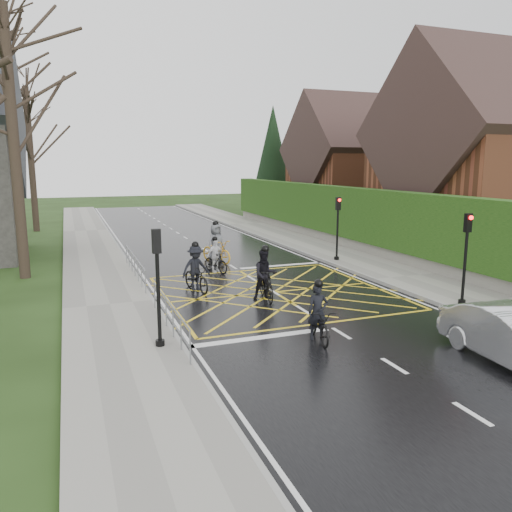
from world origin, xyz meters
TOP-DOWN VIEW (x-y plane):
  - ground at (0.00, 0.00)m, footprint 120.00×120.00m
  - road at (0.00, 0.00)m, footprint 9.00×80.00m
  - sidewalk_right at (6.00, 0.00)m, footprint 3.00×80.00m
  - sidewalk_left at (-6.00, 0.00)m, footprint 3.00×80.00m
  - stone_wall at (7.75, 6.00)m, footprint 0.50×38.00m
  - hedge at (7.75, 6.00)m, footprint 0.90×38.00m
  - house_near at (14.75, 4.00)m, footprint 11.80×9.80m
  - house_far at (14.75, 18.00)m, footprint 9.80×8.80m
  - conifer at (10.75, 26.00)m, footprint 4.60×4.60m
  - tree_near at (-9.00, 6.00)m, footprint 9.24×9.24m
  - tree_mid at (-10.00, 14.00)m, footprint 10.08×10.08m
  - tree_far at (-9.30, 22.00)m, footprint 8.40×8.40m
  - railing_south at (-4.65, -3.50)m, footprint 0.05×5.04m
  - railing_north at (-4.65, 4.00)m, footprint 0.05×6.04m
  - traffic_light_ne at (5.10, 4.20)m, footprint 0.24×0.31m
  - traffic_light_se at (5.10, -4.20)m, footprint 0.24×0.31m
  - traffic_light_sw at (-5.10, -4.50)m, footprint 0.24×0.31m
  - cyclist_rear at (-0.85, -5.22)m, footprint 0.96×1.85m
  - cyclist_back at (-0.68, -0.84)m, footprint 0.97×2.03m
  - cyclist_mid at (-2.69, 1.31)m, footprint 1.24×2.06m
  - cyclist_front at (-1.09, 4.15)m, footprint 1.00×1.68m
  - cyclist_lead at (-0.40, 6.40)m, footprint 1.48×2.25m

SIDE VIEW (x-z plane):
  - ground at x=0.00m, z-range 0.00..0.00m
  - road at x=0.00m, z-range 0.00..0.01m
  - sidewalk_right at x=6.00m, z-range 0.00..0.15m
  - sidewalk_left at x=-6.00m, z-range 0.00..0.15m
  - stone_wall at x=7.75m, z-range 0.00..0.70m
  - cyclist_rear at x=-0.85m, z-range -0.30..1.41m
  - cyclist_front at x=-1.09m, z-range -0.22..1.42m
  - cyclist_mid at x=-2.69m, z-range -0.26..1.65m
  - cyclist_lead at x=-0.40m, z-range -0.32..1.75m
  - cyclist_back at x=-0.68m, z-range -0.24..1.74m
  - railing_south at x=-4.65m, z-range 0.27..1.29m
  - railing_north at x=-4.65m, z-range 0.27..1.30m
  - traffic_light_ne at x=5.10m, z-range 0.06..3.27m
  - traffic_light_se at x=5.10m, z-range 0.06..3.27m
  - traffic_light_sw at x=-5.10m, z-range 0.06..3.27m
  - hedge at x=7.75m, z-range 0.70..3.50m
  - house_far at x=14.75m, z-range -0.79..9.51m
  - house_near at x=14.75m, z-range -0.92..10.38m
  - conifer at x=10.75m, z-range -0.01..9.99m
  - tree_far at x=-9.30m, z-range 1.99..12.39m
  - tree_near at x=-9.00m, z-range 2.19..13.63m
  - tree_mid at x=-10.00m, z-range 2.39..14.87m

